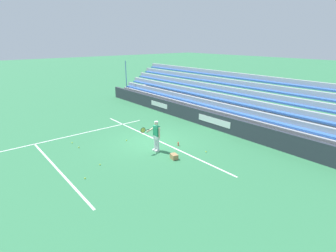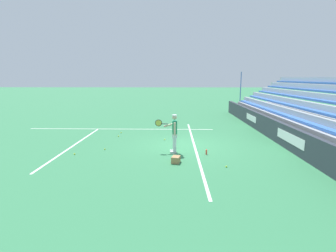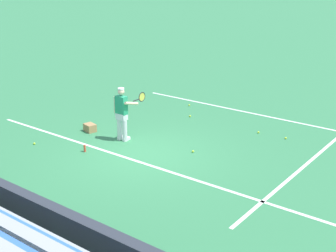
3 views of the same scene
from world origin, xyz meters
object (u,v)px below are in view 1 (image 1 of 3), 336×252
Objects in this scene: ball_box_cardboard at (174,156)px; tennis_ball_on_baseline at (206,152)px; tennis_player at (156,136)px; tennis_ball_toward_net at (127,140)px; tennis_ball_far_right at (85,178)px; tennis_ball_by_box at (72,143)px; tennis_ball_stray_back at (79,147)px; tennis_ball_midcourt at (100,165)px; water_bottle at (178,144)px.

ball_box_cardboard reaches higher than tennis_ball_on_baseline.
tennis_player reaches higher than tennis_ball_toward_net.
tennis_ball_far_right is (-0.45, 4.34, -0.86)m from tennis_player.
tennis_ball_by_box is at bearing 40.67° from tennis_ball_on_baseline.
tennis_ball_toward_net is at bearing -106.57° from tennis_ball_stray_back.
tennis_ball_on_baseline is at bearing -103.26° from tennis_ball_far_right.
tennis_ball_toward_net is (2.00, -2.72, 0.00)m from tennis_ball_midcourt.
ball_box_cardboard is at bearing -118.45° from tennis_ball_midcourt.
ball_box_cardboard is (-1.43, -0.08, -0.76)m from tennis_player.
tennis_ball_by_box is at bearing 57.27° from tennis_ball_toward_net.
tennis_ball_stray_back is at bearing 45.36° from tennis_ball_on_baseline.
tennis_ball_midcourt is (0.36, 3.22, -0.86)m from tennis_player.
tennis_ball_toward_net is at bearing 11.95° from tennis_player.
tennis_ball_stray_back is (4.58, 3.26, -0.10)m from ball_box_cardboard.
tennis_ball_midcourt is at bearing 126.25° from tennis_ball_toward_net.
tennis_ball_by_box and tennis_ball_far_right have the same top height.
tennis_ball_toward_net is at bearing -53.75° from tennis_ball_midcourt.
tennis_ball_by_box is 0.95m from tennis_ball_stray_back.
tennis_ball_by_box is 4.69m from tennis_ball_far_right.
tennis_ball_on_baseline is 0.30× the size of water_bottle.
tennis_player is 7.80× the size of water_bottle.
tennis_ball_midcourt is 0.30× the size of water_bottle.
tennis_ball_by_box is 1.00× the size of tennis_ball_far_right.
tennis_player is 5.29m from tennis_ball_by_box.
tennis_ball_toward_net is 4.95m from tennis_ball_on_baseline.
tennis_ball_by_box is 3.23m from tennis_ball_toward_net.
water_bottle is at bearing -97.50° from tennis_ball_midcourt.
tennis_ball_on_baseline is 1.78m from water_bottle.
ball_box_cardboard reaches higher than tennis_ball_toward_net.
tennis_ball_toward_net is (3.78, 0.58, -0.10)m from ball_box_cardboard.
water_bottle reaches higher than tennis_ball_on_baseline.
water_bottle is at bearing -99.88° from tennis_player.
tennis_ball_on_baseline is at bearing -161.97° from water_bottle.
water_bottle is (-4.35, -4.64, 0.08)m from tennis_ball_by_box.
tennis_player is 25.98× the size of tennis_ball_stray_back.
tennis_ball_on_baseline is (-6.04, -5.19, 0.00)m from tennis_ball_by_box.
tennis_ball_far_right is at bearing 77.52° from ball_box_cardboard.
tennis_ball_stray_back is 1.00× the size of tennis_ball_toward_net.
tennis_ball_by_box is at bearing 38.08° from tennis_player.
tennis_ball_stray_back is at bearing -177.86° from tennis_ball_by_box.
water_bottle is at bearing -126.47° from tennis_ball_stray_back.
tennis_ball_stray_back is at bearing 45.22° from tennis_player.
tennis_ball_on_baseline is at bearing -113.86° from tennis_ball_midcourt.
tennis_ball_on_baseline is at bearing -150.06° from tennis_ball_toward_net.
tennis_player is 25.98× the size of tennis_ball_midcourt.
ball_box_cardboard is at bearing -171.28° from tennis_ball_toward_net.
tennis_ball_toward_net is 3.24m from water_bottle.
ball_box_cardboard is 6.06× the size of tennis_ball_toward_net.
tennis_ball_by_box is 1.00× the size of tennis_ball_midcourt.
tennis_ball_on_baseline is (-5.09, -5.16, 0.00)m from tennis_ball_stray_back.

